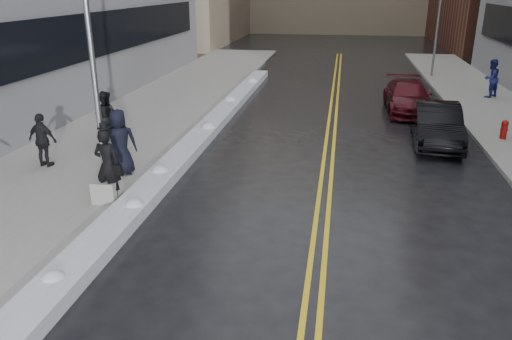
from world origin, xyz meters
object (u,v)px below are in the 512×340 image
at_px(traffic_signal, 438,23).
at_px(pedestrian_b, 106,117).
at_px(lamppost, 99,116).
at_px(car_black, 437,124).
at_px(pedestrian_d, 43,140).
at_px(fire_hydrant, 504,128).
at_px(pedestrian_c, 120,142).
at_px(car_maroon, 408,97).
at_px(pedestrian_fedora, 108,166).
at_px(pedestrian_east, 491,78).

relative_size(traffic_signal, pedestrian_b, 3.11).
relative_size(lamppost, traffic_signal, 1.27).
bearing_deg(car_black, pedestrian_d, -155.05).
bearing_deg(pedestrian_b, fire_hydrant, -159.03).
relative_size(lamppost, pedestrian_c, 3.74).
xyz_separation_m(traffic_signal, car_maroon, (-2.57, -9.58, -2.69)).
distance_m(traffic_signal, pedestrian_d, 24.91).
bearing_deg(car_black, pedestrian_b, -165.74).
relative_size(pedestrian_fedora, pedestrian_east, 1.05).
xyz_separation_m(pedestrian_b, pedestrian_c, (1.89, -3.01, 0.06)).
bearing_deg(pedestrian_d, pedestrian_b, -98.28).
relative_size(lamppost, pedestrian_east, 3.92).
distance_m(lamppost, pedestrian_d, 4.19).
distance_m(lamppost, pedestrian_b, 5.74).
height_order(lamppost, car_black, lamppost).
relative_size(pedestrian_fedora, pedestrian_d, 1.17).
xyz_separation_m(pedestrian_east, car_maroon, (-4.48, -3.40, -0.41)).
bearing_deg(pedestrian_b, car_black, -159.53).
distance_m(pedestrian_c, pedestrian_east, 19.78).
distance_m(lamppost, car_black, 12.31).
height_order(fire_hydrant, car_maroon, car_maroon).
xyz_separation_m(fire_hydrant, pedestrian_c, (-12.76, -5.98, 0.62)).
height_order(pedestrian_fedora, car_black, pedestrian_fedora).
relative_size(pedestrian_east, car_maroon, 0.40).
bearing_deg(car_black, car_maroon, 98.75).
xyz_separation_m(pedestrian_east, car_black, (-4.00, -8.45, -0.37)).
bearing_deg(traffic_signal, fire_hydrant, -87.95).
relative_size(pedestrian_c, car_maroon, 0.42).
bearing_deg(car_maroon, lamppost, -127.29).
distance_m(pedestrian_east, car_maroon, 5.64).
height_order(lamppost, pedestrian_c, lamppost).
height_order(pedestrian_east, car_maroon, pedestrian_east).
height_order(traffic_signal, car_black, traffic_signal).
distance_m(traffic_signal, pedestrian_c, 23.55).
height_order(traffic_signal, pedestrian_east, traffic_signal).
xyz_separation_m(pedestrian_fedora, pedestrian_d, (-3.29, 2.25, -0.15)).
bearing_deg(car_maroon, car_black, -85.27).
relative_size(pedestrian_b, pedestrian_c, 0.95).
bearing_deg(pedestrian_b, lamppost, 124.59).
distance_m(fire_hydrant, pedestrian_d, 16.53).
bearing_deg(fire_hydrant, traffic_signal, 92.05).
relative_size(fire_hydrant, traffic_signal, 0.12).
xyz_separation_m(lamppost, car_black, (9.71, 7.37, -1.78)).
bearing_deg(car_black, pedestrian_fedora, -139.19).
bearing_deg(pedestrian_d, car_black, -149.92).
height_order(traffic_signal, pedestrian_d, traffic_signal).
bearing_deg(pedestrian_c, pedestrian_fedora, 81.85).
distance_m(pedestrian_c, car_maroon, 14.22).
xyz_separation_m(lamppost, pedestrian_c, (-0.46, 2.02, -1.36)).
xyz_separation_m(fire_hydrant, pedestrian_b, (-14.65, -2.96, 0.57)).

